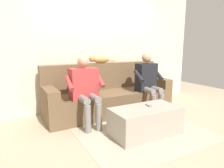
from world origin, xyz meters
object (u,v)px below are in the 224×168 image
person_right_seated (85,87)px  cat_on_backrest (99,59)px  person_left_seated (148,80)px  remote_gray (149,105)px  couch (109,96)px  coffee_table (145,121)px

person_right_seated → cat_on_backrest: bearing=-131.1°
person_left_seated → remote_gray: 0.93m
couch → person_left_seated: (-0.64, 0.41, 0.33)m
coffee_table → couch: bearing=-90.0°
person_left_seated → cat_on_backrest: (0.71, -0.65, 0.37)m
cat_on_backrest → person_left_seated: bearing=137.4°
remote_gray → coffee_table: bearing=-58.2°
person_right_seated → cat_on_backrest: size_ratio=1.96×
remote_gray → cat_on_backrest: bearing=-168.4°
coffee_table → remote_gray: size_ratio=8.00×
person_right_seated → cat_on_backrest: person_right_seated is taller
coffee_table → remote_gray: bearing=-153.1°
person_left_seated → coffee_table: bearing=50.0°
couch → cat_on_backrest: size_ratio=4.26×
remote_gray → couch: bearing=-170.7°
cat_on_backrest → person_right_seated: bearing=48.9°
coffee_table → person_right_seated: (0.64, -0.77, 0.44)m
person_left_seated → person_right_seated: 1.27m
couch → person_left_seated: size_ratio=2.11×
couch → cat_on_backrest: bearing=-72.8°
coffee_table → remote_gray: 0.24m
couch → person_right_seated: bearing=32.1°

